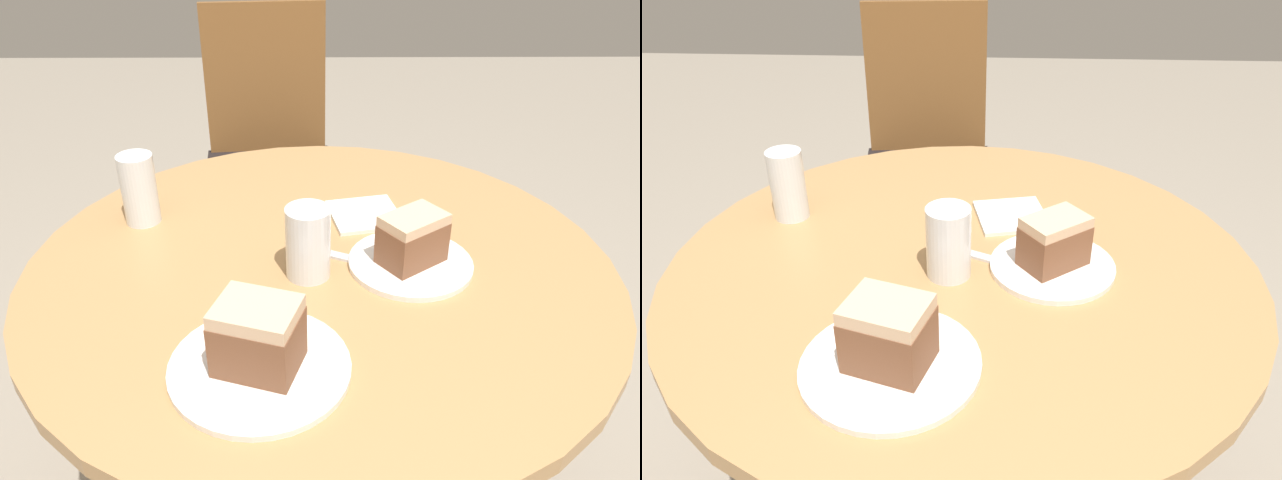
% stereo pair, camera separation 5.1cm
% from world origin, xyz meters
% --- Properties ---
extents(table, '(1.00, 1.00, 0.73)m').
position_xyz_m(table, '(0.00, 0.00, 0.58)').
color(table, tan).
rests_on(table, ground_plane).
extents(chair, '(0.45, 0.51, 0.96)m').
position_xyz_m(chair, '(-0.15, 0.91, 0.50)').
color(chair, brown).
rests_on(chair, ground_plane).
extents(plate_near, '(0.21, 0.21, 0.01)m').
position_xyz_m(plate_near, '(0.15, -0.02, 0.73)').
color(plate_near, white).
rests_on(plate_near, table).
extents(plate_far, '(0.25, 0.25, 0.01)m').
position_xyz_m(plate_far, '(-0.08, -0.27, 0.73)').
color(plate_far, white).
rests_on(plate_far, table).
extents(cake_slice_near, '(0.13, 0.12, 0.09)m').
position_xyz_m(cake_slice_near, '(0.15, -0.02, 0.78)').
color(cake_slice_near, brown).
rests_on(cake_slice_near, plate_near).
extents(cake_slice_far, '(0.13, 0.11, 0.10)m').
position_xyz_m(cake_slice_far, '(-0.08, -0.27, 0.79)').
color(cake_slice_far, brown).
rests_on(cake_slice_far, plate_far).
extents(glass_lemonade, '(0.07, 0.07, 0.12)m').
position_xyz_m(glass_lemonade, '(-0.02, -0.04, 0.78)').
color(glass_lemonade, beige).
rests_on(glass_lemonade, table).
extents(glass_water, '(0.07, 0.07, 0.13)m').
position_xyz_m(glass_water, '(-0.33, 0.14, 0.79)').
color(glass_water, silver).
rests_on(glass_water, table).
extents(napkin_stack, '(0.15, 0.15, 0.01)m').
position_xyz_m(napkin_stack, '(0.09, 0.15, 0.73)').
color(napkin_stack, white).
rests_on(napkin_stack, table).
extents(fork, '(0.17, 0.09, 0.00)m').
position_xyz_m(fork, '(0.02, 0.01, 0.73)').
color(fork, silver).
rests_on(fork, table).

